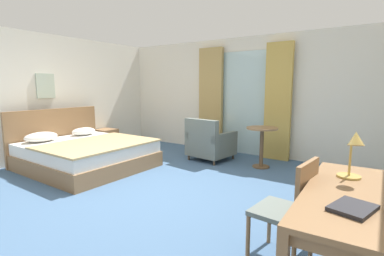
% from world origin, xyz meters
% --- Properties ---
extents(ground, '(6.54, 6.56, 0.10)m').
position_xyz_m(ground, '(0.00, 0.00, -0.05)').
color(ground, '#426084').
extents(wall_back, '(6.14, 0.12, 2.51)m').
position_xyz_m(wall_back, '(0.00, 3.02, 1.25)').
color(wall_back, white).
rests_on(wall_back, ground).
extents(wall_left, '(0.12, 6.16, 2.51)m').
position_xyz_m(wall_left, '(-3.01, 0.00, 1.25)').
color(wall_left, white).
rests_on(wall_left, ground).
extents(balcony_glass_door, '(1.11, 0.02, 2.21)m').
position_xyz_m(balcony_glass_door, '(0.16, 2.94, 1.10)').
color(balcony_glass_door, silver).
rests_on(balcony_glass_door, ground).
extents(curtain_panel_left, '(0.58, 0.10, 2.32)m').
position_xyz_m(curtain_panel_left, '(-0.61, 2.84, 1.16)').
color(curtain_panel_left, tan).
rests_on(curtain_panel_left, ground).
extents(curtain_panel_right, '(0.52, 0.10, 2.32)m').
position_xyz_m(curtain_panel_right, '(0.94, 2.84, 1.16)').
color(curtain_panel_right, tan).
rests_on(curtain_panel_right, ground).
extents(bed, '(2.11, 1.88, 1.03)m').
position_xyz_m(bed, '(-1.78, 0.29, 0.27)').
color(bed, olive).
rests_on(bed, ground).
extents(nightstand, '(0.43, 0.42, 0.47)m').
position_xyz_m(nightstand, '(-2.71, 1.54, 0.24)').
color(nightstand, olive).
rests_on(nightstand, ground).
extents(writing_desk, '(0.61, 1.50, 0.76)m').
position_xyz_m(writing_desk, '(2.57, -0.68, 0.67)').
color(writing_desk, olive).
rests_on(writing_desk, ground).
extents(desk_chair, '(0.47, 0.49, 0.90)m').
position_xyz_m(desk_chair, '(2.15, -0.54, 0.51)').
color(desk_chair, slate).
rests_on(desk_chair, ground).
extents(desk_lamp, '(0.19, 0.27, 0.40)m').
position_xyz_m(desk_lamp, '(2.55, -0.40, 1.00)').
color(desk_lamp, tan).
rests_on(desk_lamp, writing_desk).
extents(closed_book, '(0.27, 0.31, 0.02)m').
position_xyz_m(closed_book, '(2.61, -0.99, 0.77)').
color(closed_book, '#232328').
rests_on(closed_book, writing_desk).
extents(armchair_by_window, '(0.85, 0.85, 0.85)m').
position_xyz_m(armchair_by_window, '(-0.15, 2.03, 0.34)').
color(armchair_by_window, slate).
rests_on(armchair_by_window, ground).
extents(round_cafe_table, '(0.56, 0.56, 0.74)m').
position_xyz_m(round_cafe_table, '(0.90, 2.10, 0.53)').
color(round_cafe_table, olive).
rests_on(round_cafe_table, ground).
extents(framed_picture, '(0.03, 0.37, 0.49)m').
position_xyz_m(framed_picture, '(-2.93, 0.29, 1.48)').
color(framed_picture, '#B7C6B2').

